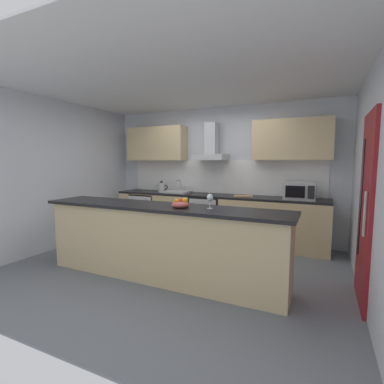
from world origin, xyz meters
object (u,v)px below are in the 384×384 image
kettle (162,187)px  oven (208,217)px  wine_glass (210,198)px  fruit_bowl (181,204)px  refrigerator (148,213)px  sink (177,191)px  range_hood (211,148)px  microwave (300,191)px  chopping_board (243,196)px

kettle → oven: bearing=1.9°
wine_glass → fruit_bowl: wine_glass is taller
wine_glass → fruit_bowl: bearing=-167.4°
oven → fruit_bowl: size_ratio=3.64×
refrigerator → wine_glass: (2.20, -1.93, 0.67)m
sink → wine_glass: 2.44m
oven → refrigerator: oven is taller
refrigerator → sink: size_ratio=1.70×
range_hood → oven: bearing=-90.0°
kettle → sink: bearing=7.3°
refrigerator → sink: bearing=1.1°
sink → kettle: size_ratio=1.73×
range_hood → wine_glass: size_ratio=4.05×
kettle → range_hood: 1.30m
microwave → fruit_bowl: 2.32m
sink → kettle: bearing=-172.7°
refrigerator → fruit_bowl: 2.79m
oven → kettle: (-1.02, -0.03, 0.55)m
fruit_bowl → kettle: bearing=126.6°
oven → kettle: 1.16m
sink → range_hood: range_hood is taller
refrigerator → microwave: 3.13m
sink → kettle: sink is taller
fruit_bowl → chopping_board: fruit_bowl is taller
kettle → wine_glass: wine_glass is taller
oven → microwave: size_ratio=1.60×
oven → range_hood: size_ratio=1.11×
chopping_board → range_hood: bearing=167.6°
microwave → chopping_board: microwave is taller
wine_glass → microwave: bearing=65.6°
refrigerator → fruit_bowl: (1.85, -2.00, 0.59)m
refrigerator → wine_glass: size_ratio=4.78×
refrigerator → microwave: microwave is taller
range_hood → microwave: bearing=-5.4°
refrigerator → sink: sink is taller
oven → fruit_bowl: bearing=-77.6°
microwave → sink: microwave is taller
fruit_bowl → wine_glass: bearing=12.6°
sink → chopping_board: sink is taller
sink → fruit_bowl: bearing=-61.0°
kettle → wine_glass: bearing=-46.2°
refrigerator → kettle: size_ratio=2.94×
range_hood → refrigerator: bearing=-174.6°
wine_glass → kettle: bearing=133.8°
oven → kettle: size_ratio=2.77×
refrigerator → sink: 0.88m
sink → fruit_bowl: 2.31m
kettle → fruit_bowl: size_ratio=1.31×
kettle → range_hood: size_ratio=0.40×
refrigerator → range_hood: bearing=5.4°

